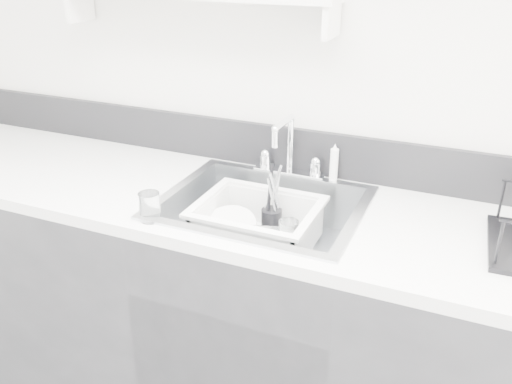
% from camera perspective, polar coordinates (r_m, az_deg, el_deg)
% --- Properties ---
extents(counter_run, '(3.20, 0.62, 0.92)m').
position_cam_1_polar(counter_run, '(1.98, 0.59, -13.22)').
color(counter_run, '#252528').
rests_on(counter_run, ground).
extents(backsplash, '(3.20, 0.02, 0.16)m').
position_cam_1_polar(backsplash, '(1.96, 4.06, 4.47)').
color(backsplash, black).
rests_on(backsplash, counter_run).
extents(sink, '(0.64, 0.52, 0.20)m').
position_cam_1_polar(sink, '(1.77, 0.64, -3.78)').
color(sink, silver).
rests_on(sink, counter_run).
extents(faucet, '(0.26, 0.18, 0.23)m').
position_cam_1_polar(faucet, '(1.92, 3.51, 3.42)').
color(faucet, silver).
rests_on(faucet, counter_run).
extents(side_sprayer, '(0.03, 0.03, 0.14)m').
position_cam_1_polar(side_sprayer, '(1.88, 8.21, 3.05)').
color(side_sprayer, white).
rests_on(side_sprayer, counter_run).
extents(wash_tub, '(0.49, 0.45, 0.15)m').
position_cam_1_polar(wash_tub, '(1.79, 0.14, -3.60)').
color(wash_tub, white).
rests_on(wash_tub, sink).
extents(plate_stack, '(0.24, 0.23, 0.09)m').
position_cam_1_polar(plate_stack, '(1.81, -2.73, -4.56)').
color(plate_stack, white).
rests_on(plate_stack, wash_tub).
extents(utensil_cup, '(0.07, 0.07, 0.24)m').
position_cam_1_polar(utensil_cup, '(1.85, 1.64, -2.84)').
color(utensil_cup, black).
rests_on(utensil_cup, wash_tub).
extents(ladle, '(0.25, 0.26, 0.08)m').
position_cam_1_polar(ladle, '(1.82, -1.05, -3.93)').
color(ladle, silver).
rests_on(ladle, wash_tub).
extents(tumbler_in_tub, '(0.08, 0.08, 0.09)m').
position_cam_1_polar(tumbler_in_tub, '(1.77, 3.45, -4.44)').
color(tumbler_in_tub, white).
rests_on(tumbler_in_tub, wash_tub).
extents(tumbler_counter, '(0.06, 0.06, 0.09)m').
position_cam_1_polar(tumbler_counter, '(1.64, -11.12, -1.54)').
color(tumbler_counter, white).
rests_on(tumbler_counter, counter_run).
extents(bowl_small, '(0.11, 0.11, 0.03)m').
position_cam_1_polar(bowl_small, '(1.72, 2.01, -6.70)').
color(bowl_small, white).
rests_on(bowl_small, wash_tub).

